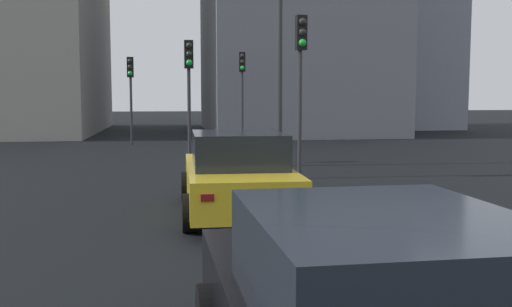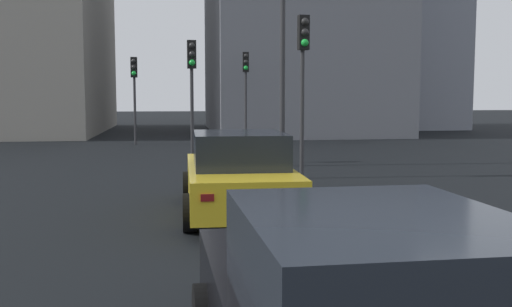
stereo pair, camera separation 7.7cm
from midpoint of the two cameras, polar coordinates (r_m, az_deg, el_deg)
name	(u,v)px [view 2 (the right image)]	position (r m, az deg, el deg)	size (l,w,h in m)	color
car_yellow_lead	(238,175)	(11.15, -1.50, -2.06)	(4.59, 2.12, 1.55)	gold
traffic_light_near_left	(303,62)	(15.94, 4.67, 8.67)	(0.33, 0.30, 4.31)	#2D2D30
traffic_light_near_right	(192,75)	(19.49, -6.03, 7.44)	(0.32, 0.29, 3.99)	#2D2D30
traffic_light_far_left	(134,82)	(27.32, -11.47, 6.73)	(0.32, 0.29, 3.91)	#2D2D30
traffic_light_far_right	(246,78)	(27.44, -0.90, 7.21)	(0.32, 0.29, 4.18)	#2D2D30
street_lamp_kerbside	(283,10)	(18.93, 2.69, 13.50)	(0.56, 0.36, 8.33)	#2D2D30
building_facade_left	(399,41)	(42.62, 13.57, 10.44)	(8.10, 6.81, 11.88)	gray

